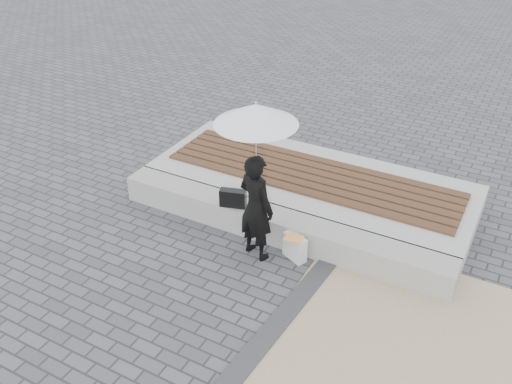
# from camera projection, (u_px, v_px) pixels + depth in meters

# --- Properties ---
(ground) EXTENTS (80.00, 80.00, 0.00)m
(ground) POSITION_uv_depth(u_px,v_px,m) (218.00, 306.00, 6.81)
(ground) COLOR #48484D
(ground) RESTS_ON ground
(edging_band) EXTENTS (0.61, 5.20, 0.04)m
(edging_band) POSITION_uv_depth(u_px,v_px,m) (252.00, 355.00, 6.12)
(edging_band) COLOR #323235
(edging_band) RESTS_ON ground
(seating_ledge) EXTENTS (5.00, 0.45, 0.40)m
(seating_ledge) POSITION_uv_depth(u_px,v_px,m) (277.00, 226.00, 7.90)
(seating_ledge) COLOR gray
(seating_ledge) RESTS_ON ground
(timber_platform) EXTENTS (5.00, 2.00, 0.40)m
(timber_platform) POSITION_uv_depth(u_px,v_px,m) (311.00, 187.00, 8.79)
(timber_platform) COLOR #A2A29E
(timber_platform) RESTS_ON ground
(timber_decking) EXTENTS (4.60, 1.20, 0.04)m
(timber_decking) POSITION_uv_depth(u_px,v_px,m) (311.00, 175.00, 8.68)
(timber_decking) COLOR #51331F
(timber_decking) RESTS_ON timber_platform
(woman) EXTENTS (0.64, 0.51, 1.53)m
(woman) POSITION_uv_depth(u_px,v_px,m) (256.00, 207.00, 7.28)
(woman) COLOR black
(woman) RESTS_ON ground
(parasol) EXTENTS (1.03, 1.03, 1.32)m
(parasol) POSITION_uv_depth(u_px,v_px,m) (256.00, 114.00, 6.58)
(parasol) COLOR #B0B0B4
(parasol) RESTS_ON ground
(handbag) EXTENTS (0.40, 0.23, 0.26)m
(handbag) POSITION_uv_depth(u_px,v_px,m) (233.00, 198.00, 7.90)
(handbag) COLOR black
(handbag) RESTS_ON seating_ledge
(canvas_tote) EXTENTS (0.38, 0.28, 0.37)m
(canvas_tote) POSITION_uv_depth(u_px,v_px,m) (295.00, 247.00, 7.50)
(canvas_tote) COLOR beige
(canvas_tote) RESTS_ON ground
(magazine) EXTENTS (0.28, 0.23, 0.01)m
(magazine) POSITION_uv_depth(u_px,v_px,m) (294.00, 238.00, 7.37)
(magazine) COLOR #D34039
(magazine) RESTS_ON canvas_tote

